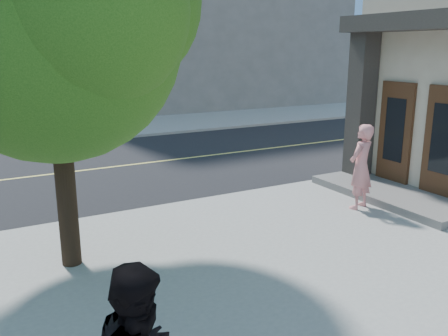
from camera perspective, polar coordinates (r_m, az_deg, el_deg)
sidewalk_ne at (r=34.14m, az=-6.11°, el=8.14°), size 29.00×25.00×0.12m
man_on_phone at (r=10.95m, az=16.12°, el=0.14°), size 0.80×0.65×1.91m
street_tree at (r=7.83m, az=-19.38°, el=18.42°), size 4.89×4.45×6.49m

